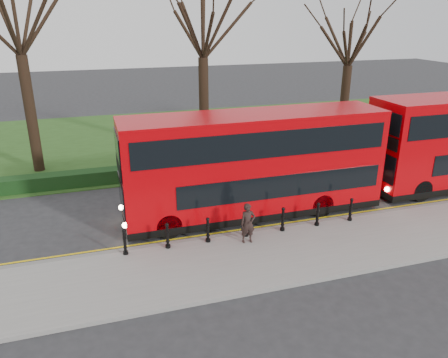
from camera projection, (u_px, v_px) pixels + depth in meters
name	position (u px, v px, depth m)	size (l,w,h in m)	color
ground	(219.00, 227.00, 18.84)	(120.00, 120.00, 0.00)	#28282B
pavement	(243.00, 261.00, 16.14)	(60.00, 4.00, 0.15)	gray
kerb	(226.00, 236.00, 17.92)	(60.00, 0.25, 0.16)	slate
grass_verge	(161.00, 138.00, 32.22)	(60.00, 18.00, 0.06)	#284A18
hedge	(185.00, 168.00, 24.77)	(60.00, 0.90, 0.80)	black
yellow_line_outer	(224.00, 234.00, 18.22)	(60.00, 0.10, 0.01)	yellow
yellow_line_inner	(223.00, 232.00, 18.39)	(60.00, 0.10, 0.01)	yellow
tree_left	(14.00, 12.00, 22.45)	(7.65, 7.65, 11.95)	black
tree_mid	(203.00, 22.00, 25.42)	(7.17, 7.17, 11.21)	black
tree_right	(350.00, 39.00, 28.57)	(6.25, 6.25, 9.76)	black
bollard_row	(246.00, 225.00, 17.61)	(9.80, 0.15, 1.00)	black
bus_lead	(254.00, 165.00, 19.32)	(11.69, 2.68, 4.65)	#B70108
pedestrian	(248.00, 223.00, 17.03)	(0.59, 0.39, 1.63)	black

